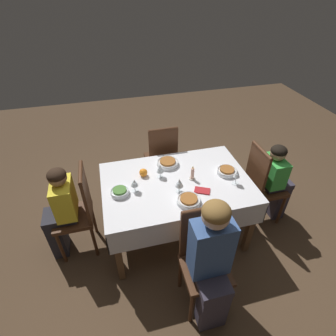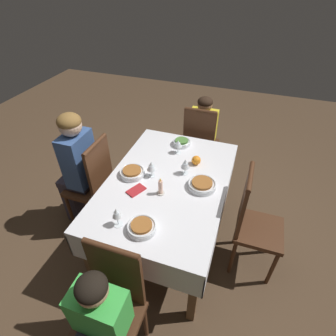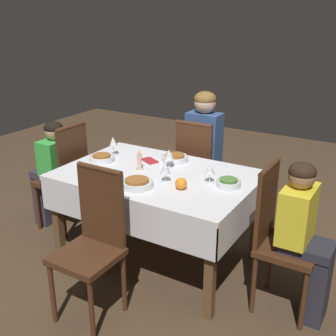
# 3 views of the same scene
# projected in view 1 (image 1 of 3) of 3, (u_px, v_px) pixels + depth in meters

# --- Properties ---
(ground_plane) EXTENTS (8.00, 8.00, 0.00)m
(ground_plane) POSITION_uv_depth(u_px,v_px,m) (175.00, 231.00, 2.98)
(ground_plane) COLOR #4C3826
(dining_table) EXTENTS (1.43, 0.96, 0.73)m
(dining_table) POSITION_uv_depth(u_px,v_px,m) (176.00, 188.00, 2.59)
(dining_table) COLOR silver
(dining_table) RESTS_ON ground_plane
(chair_south) EXTENTS (0.37, 0.37, 0.99)m
(chair_south) POSITION_uv_depth(u_px,v_px,m) (203.00, 256.00, 2.11)
(chair_south) COLOR #472816
(chair_south) RESTS_ON ground_plane
(chair_east) EXTENTS (0.37, 0.37, 0.99)m
(chair_east) POSITION_uv_depth(u_px,v_px,m) (262.00, 183.00, 2.83)
(chair_east) COLOR #472816
(chair_east) RESTS_ON ground_plane
(chair_west) EXTENTS (0.37, 0.37, 0.99)m
(chair_west) POSITION_uv_depth(u_px,v_px,m) (79.00, 209.00, 2.52)
(chair_west) COLOR #472816
(chair_west) RESTS_ON ground_plane
(chair_north) EXTENTS (0.37, 0.37, 0.99)m
(chair_north) POSITION_uv_depth(u_px,v_px,m) (162.00, 157.00, 3.22)
(chair_north) COLOR #472816
(chair_north) RESTS_ON ground_plane
(person_adult_denim) EXTENTS (0.30, 0.34, 1.21)m
(person_adult_denim) POSITION_uv_depth(u_px,v_px,m) (212.00, 261.00, 1.90)
(person_adult_denim) COLOR #383342
(person_adult_denim) RESTS_ON ground_plane
(person_child_green) EXTENTS (0.33, 0.30, 0.99)m
(person_child_green) POSITION_uv_depth(u_px,v_px,m) (275.00, 180.00, 2.86)
(person_child_green) COLOR #383342
(person_child_green) RESTS_ON ground_plane
(person_child_yellow) EXTENTS (0.33, 0.30, 1.03)m
(person_child_yellow) POSITION_uv_depth(u_px,v_px,m) (60.00, 210.00, 2.46)
(person_child_yellow) COLOR #282833
(person_child_yellow) RESTS_ON ground_plane
(bowl_south) EXTENTS (0.21, 0.21, 0.06)m
(bowl_south) POSITION_uv_depth(u_px,v_px,m) (189.00, 200.00, 2.29)
(bowl_south) COLOR silver
(bowl_south) RESTS_ON dining_table
(wine_glass_south) EXTENTS (0.08, 0.08, 0.15)m
(wine_glass_south) POSITION_uv_depth(u_px,v_px,m) (179.00, 183.00, 2.36)
(wine_glass_south) COLOR white
(wine_glass_south) RESTS_ON dining_table
(bowl_east) EXTENTS (0.20, 0.20, 0.06)m
(bowl_east) POSITION_uv_depth(u_px,v_px,m) (227.00, 171.00, 2.63)
(bowl_east) COLOR silver
(bowl_east) RESTS_ON dining_table
(wine_glass_east) EXTENTS (0.07, 0.07, 0.16)m
(wine_glass_east) POSITION_uv_depth(u_px,v_px,m) (237.00, 174.00, 2.45)
(wine_glass_east) COLOR white
(wine_glass_east) RESTS_ON dining_table
(bowl_west) EXTENTS (0.17, 0.17, 0.06)m
(bowl_west) POSITION_uv_depth(u_px,v_px,m) (120.00, 192.00, 2.38)
(bowl_west) COLOR silver
(bowl_west) RESTS_ON dining_table
(wine_glass_west) EXTENTS (0.07, 0.07, 0.14)m
(wine_glass_west) POSITION_uv_depth(u_px,v_px,m) (134.00, 183.00, 2.37)
(wine_glass_west) COLOR white
(wine_glass_west) RESTS_ON dining_table
(bowl_north) EXTENTS (0.23, 0.23, 0.06)m
(bowl_north) POSITION_uv_depth(u_px,v_px,m) (168.00, 163.00, 2.74)
(bowl_north) COLOR silver
(bowl_north) RESTS_ON dining_table
(wine_glass_north) EXTENTS (0.07, 0.07, 0.15)m
(wine_glass_north) POSITION_uv_depth(u_px,v_px,m) (160.00, 169.00, 2.53)
(wine_glass_north) COLOR white
(wine_glass_north) RESTS_ON dining_table
(candle_centerpiece) EXTENTS (0.06, 0.06, 0.15)m
(candle_centerpiece) POSITION_uv_depth(u_px,v_px,m) (192.00, 174.00, 2.53)
(candle_centerpiece) COLOR beige
(candle_centerpiece) RESTS_ON dining_table
(orange_fruit) EXTENTS (0.08, 0.08, 0.08)m
(orange_fruit) POSITION_uv_depth(u_px,v_px,m) (143.00, 173.00, 2.58)
(orange_fruit) COLOR orange
(orange_fruit) RESTS_ON dining_table
(napkin_red_folded) EXTENTS (0.17, 0.14, 0.01)m
(napkin_red_folded) POSITION_uv_depth(u_px,v_px,m) (202.00, 191.00, 2.42)
(napkin_red_folded) COLOR #AD2328
(napkin_red_folded) RESTS_ON dining_table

